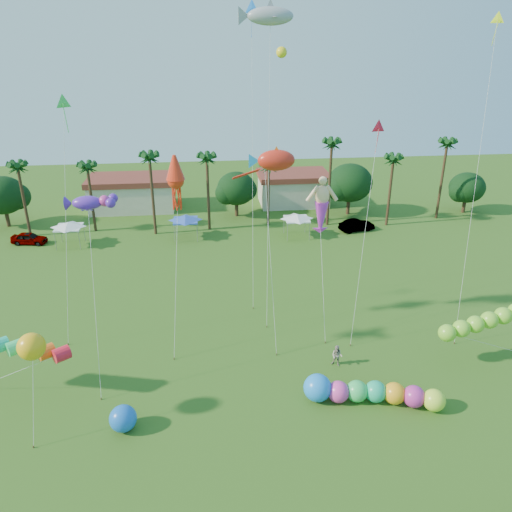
{
  "coord_description": "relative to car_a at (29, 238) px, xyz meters",
  "views": [
    {
      "loc": [
        -3.52,
        -22.66,
        23.42
      ],
      "look_at": [
        0.0,
        10.0,
        9.0
      ],
      "focal_mm": 35.0,
      "sensor_mm": 36.0,
      "label": 1
    }
  ],
  "objects": [
    {
      "name": "lobster_kite",
      "position": [
        13.85,
        -26.61,
        12.49
      ],
      "size": [
        3.74,
        5.35,
        13.9
      ],
      "color": "#5723AF",
      "rests_on": "ground"
    },
    {
      "name": "fish_kite",
      "position": [
        27.29,
        -22.46,
        14.1
      ],
      "size": [
        4.41,
        5.14,
        15.74
      ],
      "color": "red",
      "rests_on": "ground"
    },
    {
      "name": "delta_kite_blue",
      "position": [
        26.24,
        -14.45,
        24.5
      ],
      "size": [
        1.32,
        5.14,
        26.31
      ],
      "color": "blue",
      "rests_on": "ground"
    },
    {
      "name": "squid_kite",
      "position": [
        19.59,
        -22.17,
        12.66
      ],
      "size": [
        1.82,
        5.15,
        15.45
      ],
      "color": "red",
      "rests_on": "ground"
    },
    {
      "name": "green_worm",
      "position": [
        39.61,
        -29.25,
        2.13
      ],
      "size": [
        10.87,
        3.64,
        3.66
      ],
      "color": "#80D42F",
      "rests_on": "ground"
    },
    {
      "name": "tent_row",
      "position": [
        19.23,
        -0.8,
        2.02
      ],
      "size": [
        31.0,
        4.0,
        0.6
      ],
      "color": "white",
      "rests_on": "ground"
    },
    {
      "name": "blue_ball",
      "position": [
        15.87,
        -33.8,
        0.16
      ],
      "size": [
        1.77,
        1.77,
        1.77
      ],
      "primitive_type": "sphere",
      "color": "blue",
      "rests_on": "ground"
    },
    {
      "name": "shark_kite",
      "position": [
        27.42,
        -17.22,
        24.21
      ],
      "size": [
        5.07,
        6.46,
        25.82
      ],
      "color": "#91969E",
      "rests_on": "ground"
    },
    {
      "name": "delta_kite_green",
      "position": [
        11.65,
        -20.37,
        18.03
      ],
      "size": [
        2.4,
        3.59,
        19.67
      ],
      "color": "#32D54E",
      "rests_on": "ground"
    },
    {
      "name": "ground",
      "position": [
        25.23,
        -37.14,
        -0.73
      ],
      "size": [
        160.0,
        160.0,
        0.0
      ],
      "primitive_type": "plane",
      "color": "#285116",
      "rests_on": "ground"
    },
    {
      "name": "delta_kite_yellow",
      "position": [
        42.72,
        -23.23,
        23.09
      ],
      "size": [
        1.34,
        4.0,
        25.14
      ],
      "color": "#D3F418",
      "rests_on": "ground"
    },
    {
      "name": "spectator_b",
      "position": [
        31.38,
        -28.5,
        0.15
      ],
      "size": [
        1.07,
        1.01,
        1.75
      ],
      "primitive_type": "imported",
      "rotation": [
        0.0,
        0.0,
        -0.53
      ],
      "color": "#A39488",
      "rests_on": "ground"
    },
    {
      "name": "orange_ball_kite",
      "position": [
        10.9,
        -33.06,
        5.53
      ],
      "size": [
        1.78,
        2.71,
        7.11
      ],
      "color": "#FBAF14",
      "rests_on": "ground"
    },
    {
      "name": "delta_kite_red",
      "position": [
        35.17,
        -22.23,
        16.13
      ],
      "size": [
        2.66,
        4.13,
        17.74
      ],
      "color": "red",
      "rests_on": "ground"
    },
    {
      "name": "car_a",
      "position": [
        0.0,
        0.0,
        0.0
      ],
      "size": [
        4.49,
        2.37,
        1.46
      ],
      "primitive_type": "imported",
      "rotation": [
        0.0,
        0.0,
        1.41
      ],
      "color": "#4C4C54",
      "rests_on": "ground"
    },
    {
      "name": "caterpillar_inflatable",
      "position": [
        32.41,
        -32.92,
        0.1
      ],
      "size": [
        9.63,
        3.84,
        1.98
      ],
      "rotation": [
        0.0,
        0.0,
        -0.23
      ],
      "color": "#EC3EA9",
      "rests_on": "ground"
    },
    {
      "name": "tree_line",
      "position": [
        28.8,
        6.86,
        3.55
      ],
      "size": [
        69.46,
        8.91,
        11.0
      ],
      "color": "#3A2819",
      "rests_on": "ground"
    },
    {
      "name": "car_b",
      "position": [
        41.52,
        0.1,
        0.04
      ],
      "size": [
        4.91,
        2.69,
        1.53
      ],
      "primitive_type": "imported",
      "rotation": [
        0.0,
        0.0,
        1.81
      ],
      "color": "#4C4C54",
      "rests_on": "ground"
    },
    {
      "name": "rainbow_tube",
      "position": [
        9.72,
        -30.13,
        2.92
      ],
      "size": [
        8.96,
        4.12,
        4.16
      ],
      "color": "red",
      "rests_on": "ground"
    },
    {
      "name": "merman_kite",
      "position": [
        31.3,
        -21.32,
        9.67
      ],
      "size": [
        1.98,
        4.81,
        12.75
      ],
      "color": "#F2BC8A",
      "rests_on": "ground"
    },
    {
      "name": "buildings_row",
      "position": [
        22.14,
        12.86,
        1.27
      ],
      "size": [
        35.0,
        7.0,
        4.0
      ],
      "color": "beige",
      "rests_on": "ground"
    }
  ]
}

